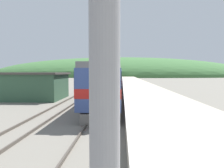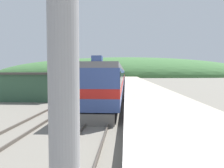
{
  "view_description": "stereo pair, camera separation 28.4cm",
  "coord_description": "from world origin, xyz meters",
  "px_view_note": "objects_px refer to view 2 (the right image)",
  "views": [
    {
      "loc": [
        1.49,
        1.57,
        3.39
      ],
      "look_at": [
        0.68,
        19.66,
        2.39
      ],
      "focal_mm": 35.0,
      "sensor_mm": 36.0,
      "label": 1
    },
    {
      "loc": [
        1.77,
        1.58,
        3.39
      ],
      "look_at": [
        0.68,
        19.66,
        2.39
      ],
      "focal_mm": 35.0,
      "sensor_mm": 36.0,
      "label": 2
    }
  ],
  "objects_px": {
    "express_train_lead_car": "(108,83)",
    "carriage_fourth": "(121,75)",
    "carriage_fifth": "(121,74)",
    "carriage_third": "(119,76)",
    "carriage_second": "(116,78)"
  },
  "relations": [
    {
      "from": "carriage_third",
      "to": "carriage_fifth",
      "type": "xyz_separation_m",
      "value": [
        0.0,
        40.58,
        0.0
      ]
    },
    {
      "from": "carriage_third",
      "to": "carriage_second",
      "type": "bearing_deg",
      "value": -90.0
    },
    {
      "from": "carriage_fifth",
      "to": "carriage_third",
      "type": "bearing_deg",
      "value": -90.0
    },
    {
      "from": "express_train_lead_car",
      "to": "carriage_fourth",
      "type": "relative_size",
      "value": 0.99
    },
    {
      "from": "express_train_lead_car",
      "to": "carriage_second",
      "type": "xyz_separation_m",
      "value": [
        0.0,
        20.39,
        -0.01
      ]
    },
    {
      "from": "carriage_second",
      "to": "carriage_third",
      "type": "bearing_deg",
      "value": 90.0
    },
    {
      "from": "carriage_second",
      "to": "carriage_fifth",
      "type": "xyz_separation_m",
      "value": [
        0.0,
        60.87,
        0.0
      ]
    },
    {
      "from": "express_train_lead_car",
      "to": "carriage_second",
      "type": "distance_m",
      "value": 20.39
    },
    {
      "from": "express_train_lead_car",
      "to": "carriage_third",
      "type": "relative_size",
      "value": 0.99
    },
    {
      "from": "carriage_second",
      "to": "express_train_lead_car",
      "type": "bearing_deg",
      "value": -90.0
    },
    {
      "from": "express_train_lead_car",
      "to": "carriage_fifth",
      "type": "relative_size",
      "value": 0.99
    },
    {
      "from": "carriage_second",
      "to": "carriage_fourth",
      "type": "relative_size",
      "value": 1.0
    },
    {
      "from": "express_train_lead_car",
      "to": "carriage_fifth",
      "type": "bearing_deg",
      "value": 90.0
    },
    {
      "from": "carriage_fifth",
      "to": "carriage_second",
      "type": "bearing_deg",
      "value": -90.0
    },
    {
      "from": "carriage_fourth",
      "to": "carriage_fifth",
      "type": "xyz_separation_m",
      "value": [
        0.0,
        20.29,
        0.0
      ]
    }
  ]
}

